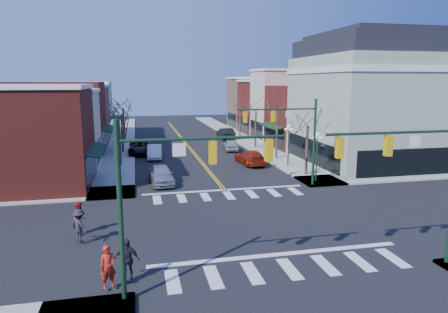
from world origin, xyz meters
TOP-DOWN VIEW (x-y plane):
  - ground at (0.00, 0.00)m, footprint 160.00×160.00m
  - sidewalk_left at (-8.75, 20.00)m, footprint 3.50×70.00m
  - sidewalk_right at (8.75, 20.00)m, footprint 3.50×70.00m
  - bldg_left_brick_a at (-15.50, 11.75)m, footprint 10.00×8.50m
  - bldg_left_stucco_a at (-15.50, 19.50)m, footprint 10.00×7.00m
  - bldg_left_brick_b at (-15.50, 27.50)m, footprint 10.00×9.00m
  - bldg_left_tan at (-15.50, 35.75)m, footprint 10.00×7.50m
  - bldg_left_stucco_b at (-15.50, 43.50)m, footprint 10.00×8.00m
  - bldg_right_brick_a at (15.50, 25.75)m, footprint 10.00×8.50m
  - bldg_right_stucco at (15.50, 33.50)m, footprint 10.00×7.00m
  - bldg_right_brick_b at (15.50, 41.00)m, footprint 10.00×8.00m
  - bldg_right_tan at (15.50, 49.00)m, footprint 10.00×8.00m
  - victorian_corner at (16.50, 14.50)m, footprint 12.25×14.25m
  - traffic_mast_near_left at (-5.55, -7.40)m, footprint 6.60×0.28m
  - traffic_mast_near_right at (5.55, -7.40)m, footprint 6.60×0.28m
  - traffic_mast_far_right at (5.55, 7.40)m, footprint 6.60×0.28m
  - lamppost_corner at (8.20, 8.50)m, footprint 0.36×0.36m
  - lamppost_midblock at (8.20, 15.00)m, footprint 0.36×0.36m
  - tree_left_a at (-8.40, 11.00)m, footprint 0.24×0.24m
  - tree_left_b at (-8.40, 19.00)m, footprint 0.24×0.24m
  - tree_left_c at (-8.40, 27.00)m, footprint 0.24×0.24m
  - tree_left_d at (-8.40, 35.00)m, footprint 0.24×0.24m
  - tree_right_a at (8.40, 11.00)m, footprint 0.24×0.24m
  - tree_right_b at (8.40, 19.00)m, footprint 0.24×0.24m
  - tree_right_c at (8.40, 27.00)m, footprint 0.24×0.24m
  - tree_right_d at (8.40, 35.00)m, footprint 0.24×0.24m
  - car_left_near at (-4.80, 10.83)m, footprint 2.22×4.82m
  - car_left_mid at (-4.80, 22.50)m, footprint 1.83×4.61m
  - car_left_far at (-6.40, 25.63)m, footprint 2.67×5.58m
  - car_right_near at (4.80, 17.03)m, footprint 2.47×5.31m
  - car_right_mid at (4.80, 25.70)m, footprint 2.17×4.40m
  - car_right_far at (6.40, 35.80)m, footprint 1.90×5.12m
  - pedestrian_red_a at (-8.04, -6.42)m, footprint 0.76×0.61m
  - pedestrian_red_b at (-10.00, 0.38)m, footprint 0.80×0.95m
  - pedestrian_dark_a at (-7.30, -5.89)m, footprint 1.17×0.75m
  - pedestrian_dark_b at (-9.83, -1.11)m, footprint 1.28×1.29m

SIDE VIEW (x-z plane):
  - ground at x=0.00m, z-range 0.00..0.00m
  - sidewalk_left at x=-8.75m, z-range 0.00..0.15m
  - sidewalk_right at x=8.75m, z-range 0.00..0.15m
  - car_right_mid at x=4.80m, z-range 0.00..1.44m
  - car_left_mid at x=-4.80m, z-range 0.00..1.49m
  - car_right_near at x=4.80m, z-range 0.00..1.50m
  - car_left_far at x=-6.40m, z-range 0.00..1.54m
  - car_left_near at x=-4.80m, z-range 0.00..1.60m
  - car_right_far at x=6.40m, z-range 0.00..1.67m
  - pedestrian_red_b at x=-10.00m, z-range 0.15..1.91m
  - pedestrian_dark_b at x=-9.83m, z-range 0.15..1.93m
  - pedestrian_red_a at x=-8.04m, z-range 0.15..1.98m
  - pedestrian_dark_a at x=-7.30m, z-range 0.15..2.00m
  - tree_left_c at x=-8.40m, z-range 0.00..4.55m
  - tree_right_a at x=8.40m, z-range 0.00..4.62m
  - tree_left_a at x=-8.40m, z-range 0.00..4.76m
  - tree_right_c at x=8.40m, z-range 0.00..4.83m
  - tree_left_d at x=-8.40m, z-range 0.00..4.90m
  - tree_right_d at x=8.40m, z-range 0.00..4.97m
  - tree_left_b at x=-8.40m, z-range 0.00..5.04m
  - tree_right_b at x=8.40m, z-range 0.00..5.18m
  - lamppost_corner at x=8.20m, z-range 0.80..5.13m
  - lamppost_midblock at x=8.20m, z-range 0.80..5.13m
  - bldg_left_stucco_a at x=-15.50m, z-range 0.00..7.50m
  - bldg_left_tan at x=-15.50m, z-range 0.00..7.80m
  - bldg_left_brick_a at x=-15.50m, z-range 0.00..8.00m
  - bldg_right_brick_a at x=15.50m, z-range 0.00..8.00m
  - bldg_left_stucco_b at x=-15.50m, z-range 0.00..8.20m
  - bldg_left_brick_b at x=-15.50m, z-range 0.00..8.50m
  - bldg_right_brick_b at x=15.50m, z-range 0.00..8.50m
  - bldg_right_tan at x=15.50m, z-range 0.00..9.00m
  - traffic_mast_near_left at x=-5.55m, z-range 1.11..8.31m
  - traffic_mast_near_right at x=5.55m, z-range 1.11..8.31m
  - traffic_mast_far_right at x=5.55m, z-range 1.11..8.31m
  - bldg_right_stucco at x=15.50m, z-range 0.00..10.00m
  - victorian_corner at x=16.50m, z-range 0.01..13.31m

